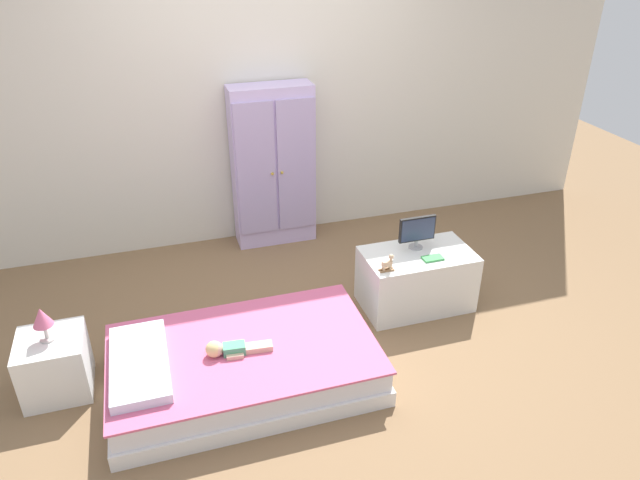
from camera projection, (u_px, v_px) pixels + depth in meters
name	position (u px, v px, depth m)	size (l,w,h in m)	color
ground_plane	(316.00, 333.00, 4.04)	(10.00, 10.00, 0.02)	brown
back_wall	(259.00, 82.00, 4.70)	(6.40, 0.05, 2.70)	silver
bed	(244.00, 364.00, 3.55)	(1.59, 0.96, 0.26)	white
pillow	(139.00, 363.00, 3.32)	(0.32, 0.69, 0.06)	silver
doll	(227.00, 349.00, 3.42)	(0.39, 0.14, 0.10)	#4CA375
nightstand	(55.00, 365.00, 3.46)	(0.38, 0.38, 0.37)	white
table_lamp	(42.00, 318.00, 3.29)	(0.11, 0.11, 0.22)	#B7B2AD
wardrobe	(273.00, 167.00, 4.89)	(0.68, 0.29, 1.37)	silver
tv_stand	(416.00, 279.00, 4.23)	(0.78, 0.46, 0.43)	silver
tv_monitor	(417.00, 230.00, 4.12)	(0.27, 0.10, 0.24)	#99999E
rocking_horse_toy	(388.00, 263.00, 3.89)	(0.10, 0.04, 0.12)	#8E6642
book_green	(433.00, 258.00, 4.05)	(0.14, 0.08, 0.01)	#429E51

